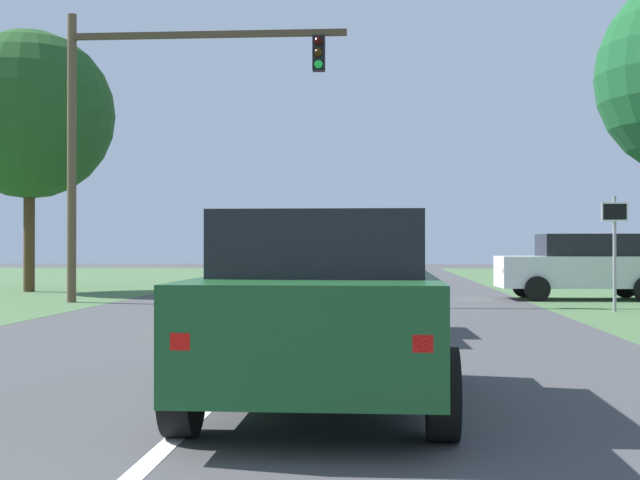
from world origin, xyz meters
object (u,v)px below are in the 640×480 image
Objects in this scene: traffic_light at (143,111)px; keep_moving_sign at (615,238)px; extra_tree_2 at (29,115)px; crossing_suv_far at (585,265)px; red_suv_near at (324,304)px; pickup_truck_lead at (317,276)px.

keep_moving_sign is (11.54, -2.40, -3.37)m from traffic_light.
crossing_suv_far is at bearing -9.82° from extra_tree_2.
keep_moving_sign is 18.85m from extra_tree_2.
red_suv_near is at bearing -110.23° from crossing_suv_far.
extra_tree_2 reaches higher than keep_moving_sign.
pickup_truck_lead is at bearing -53.93° from traffic_light.
pickup_truck_lead is 11.50m from crossing_suv_far.
traffic_light reaches higher than keep_moving_sign.
red_suv_near is 0.52× the size of extra_tree_2.
traffic_light is 0.90× the size of extra_tree_2.
pickup_truck_lead is 0.66× the size of extra_tree_2.
keep_moving_sign is 4.71m from crossing_suv_far.
traffic_light reaches higher than red_suv_near.
crossing_suv_far is (0.39, 4.64, -0.72)m from keep_moving_sign.
extra_tree_2 is at bearing 130.16° from pickup_truck_lead.
traffic_light reaches higher than crossing_suv_far.
traffic_light is (-5.12, 7.03, 4.09)m from pickup_truck_lead.
keep_moving_sign is (6.42, 4.63, 0.72)m from pickup_truck_lead.
red_suv_near is at bearing -115.53° from keep_moving_sign.
keep_moving_sign is (5.80, 12.15, 0.72)m from red_suv_near.
traffic_light is at bearing 111.52° from red_suv_near.
keep_moving_sign is 0.31× the size of extra_tree_2.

